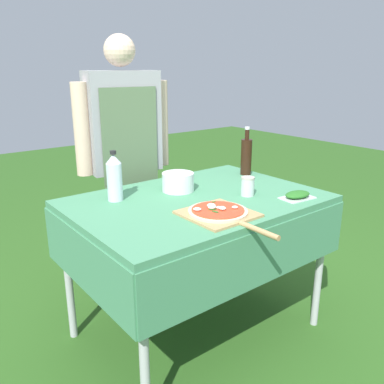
# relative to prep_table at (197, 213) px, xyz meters

# --- Properties ---
(ground_plane) EXTENTS (12.00, 12.00, 0.00)m
(ground_plane) POSITION_rel_prep_table_xyz_m (0.00, 0.00, -0.73)
(ground_plane) COLOR #2D5B1E
(prep_table) EXTENTS (1.31, 0.92, 0.81)m
(prep_table) POSITION_rel_prep_table_xyz_m (0.00, 0.00, 0.00)
(prep_table) COLOR #478960
(prep_table) RESTS_ON ground
(person_cook) EXTENTS (0.62, 0.25, 1.66)m
(person_cook) POSITION_rel_prep_table_xyz_m (-0.04, 0.70, 0.25)
(person_cook) COLOR #70604C
(person_cook) RESTS_ON ground
(pizza_on_peel) EXTENTS (0.31, 0.52, 0.05)m
(pizza_on_peel) POSITION_rel_prep_table_xyz_m (-0.08, -0.27, 0.10)
(pizza_on_peel) COLOR tan
(pizza_on_peel) RESTS_ON prep_table
(oil_bottle) EXTENTS (0.07, 0.07, 0.30)m
(oil_bottle) POSITION_rel_prep_table_xyz_m (0.56, 0.19, 0.20)
(oil_bottle) COLOR black
(oil_bottle) RESTS_ON prep_table
(water_bottle) EXTENTS (0.08, 0.08, 0.26)m
(water_bottle) POSITION_rel_prep_table_xyz_m (-0.35, 0.23, 0.21)
(water_bottle) COLOR silver
(water_bottle) RESTS_ON prep_table
(herb_container) EXTENTS (0.19, 0.13, 0.04)m
(herb_container) POSITION_rel_prep_table_xyz_m (0.41, -0.33, 0.10)
(herb_container) COLOR silver
(herb_container) RESTS_ON prep_table
(mixing_tub) EXTENTS (0.18, 0.18, 0.10)m
(mixing_tub) POSITION_rel_prep_table_xyz_m (0.00, 0.17, 0.13)
(mixing_tub) COLOR silver
(mixing_tub) RESTS_ON prep_table
(sauce_jar) EXTENTS (0.07, 0.07, 0.10)m
(sauce_jar) POSITION_rel_prep_table_xyz_m (0.24, -0.13, 0.13)
(sauce_jar) COLOR silver
(sauce_jar) RESTS_ON prep_table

